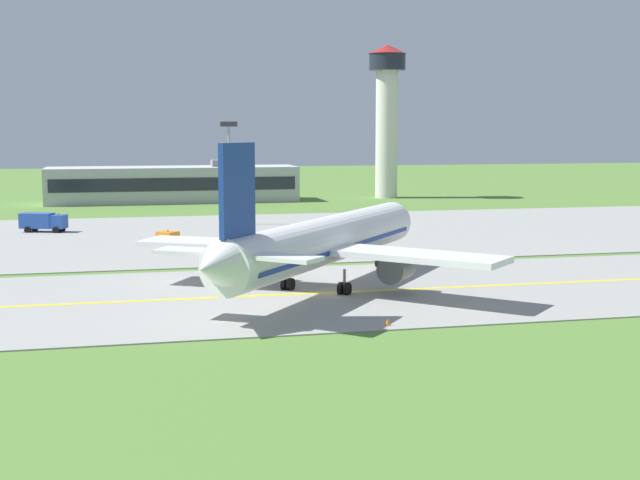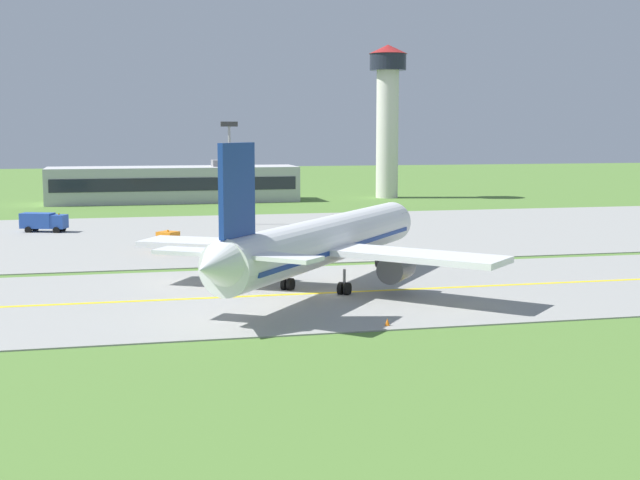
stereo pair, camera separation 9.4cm
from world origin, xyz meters
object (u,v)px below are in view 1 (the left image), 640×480
Objects in this scene: service_truck_fuel at (43,221)px; control_tower at (387,107)px; airplane_lead at (323,242)px; apron_light_mast at (229,160)px; service_truck_baggage at (175,241)px.

control_tower is (62.31, 46.83, 16.44)m from service_truck_fuel.
airplane_lead is 103.23m from control_tower.
airplane_lead is 2.29× the size of apron_light_mast.
service_truck_baggage is at bearing -123.90° from control_tower.
airplane_lead is at bearing -68.07° from service_truck_baggage.
airplane_lead is 5.30× the size of service_truck_fuel.
control_tower reaches higher than apron_light_mast.
service_truck_baggage is at bearing 111.93° from airplane_lead.
control_tower reaches higher than service_truck_fuel.
service_truck_fuel is 79.66m from control_tower.
control_tower is (46.52, 69.24, 16.79)m from service_truck_baggage.
apron_light_mast reaches higher than service_truck_baggage.
control_tower is (35.82, 95.83, 13.84)m from airplane_lead.
airplane_lead is 5.50× the size of service_truck_baggage.
control_tower reaches higher than service_truck_baggage.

